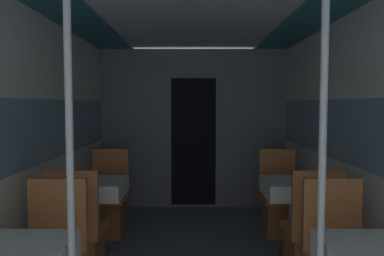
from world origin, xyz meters
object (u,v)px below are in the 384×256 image
dining_table_left_1 (94,191)px  chair_left_near_1 (78,246)px  chair_right_near_1 (310,246)px  support_pole_right_0 (321,174)px  dining_table_right_1 (293,191)px  chair_left_far_1 (107,209)px  support_pole_left_0 (70,174)px  chair_right_far_1 (279,209)px

dining_table_left_1 → chair_left_near_1: 0.65m
chair_left_near_1 → chair_right_near_1: (1.97, 0.00, 0.00)m
support_pole_right_0 → dining_table_right_1: 1.84m
support_pole_right_0 → dining_table_right_1: bearing=79.2°
chair_left_near_1 → support_pole_right_0: support_pole_right_0 is taller
dining_table_left_1 → chair_left_far_1: chair_left_far_1 is taller
support_pole_right_0 → dining_table_left_1: bearing=133.3°
support_pole_left_0 → chair_right_far_1: (1.64, 2.29, -0.85)m
dining_table_left_1 → chair_right_far_1: chair_right_far_1 is taller
chair_left_near_1 → dining_table_right_1: (1.97, 0.55, 0.34)m
chair_left_far_1 → chair_left_near_1: bearing=90.0°
support_pole_left_0 → chair_right_near_1: 2.19m
support_pole_right_0 → chair_right_far_1: 2.47m
chair_right_near_1 → dining_table_right_1: bearing=90.0°
support_pole_left_0 → chair_right_near_1: bearing=35.9°
chair_right_near_1 → chair_right_far_1: bearing=90.0°
support_pole_left_0 → chair_right_far_1: size_ratio=2.35×
support_pole_left_0 → chair_right_near_1: support_pole_left_0 is taller
dining_table_left_1 → chair_left_far_1: 0.65m
support_pole_left_0 → dining_table_right_1: (1.64, 1.74, -0.50)m
chair_right_near_1 → chair_left_near_1: bearing=180.0°
dining_table_right_1 → chair_right_near_1: (-0.00, -0.55, -0.34)m
chair_right_near_1 → dining_table_left_1: bearing=164.3°
chair_left_near_1 → chair_right_far_1: size_ratio=1.00×
dining_table_left_1 → chair_right_near_1: bearing=-15.7°
dining_table_right_1 → dining_table_left_1: bearing=180.0°
chair_left_near_1 → dining_table_right_1: size_ratio=1.30×
chair_left_near_1 → chair_right_far_1: same height
support_pole_right_0 → chair_right_near_1: size_ratio=2.35×
support_pole_left_0 → dining_table_right_1: size_ratio=3.05×
dining_table_right_1 → chair_right_near_1: chair_right_near_1 is taller
dining_table_right_1 → chair_right_near_1: size_ratio=0.77×
dining_table_left_1 → support_pole_right_0: 2.44m
dining_table_left_1 → chair_left_far_1: bearing=90.0°
dining_table_left_1 → dining_table_right_1: size_ratio=1.00×
chair_left_far_1 → chair_right_near_1: bearing=150.7°
support_pole_left_0 → chair_right_near_1: (1.64, 1.19, -0.85)m
chair_left_far_1 → support_pole_right_0: 2.94m
chair_left_far_1 → chair_right_far_1: 1.97m
support_pole_left_0 → dining_table_right_1: support_pole_left_0 is taller
chair_left_far_1 → support_pole_right_0: bearing=125.6°
chair_right_near_1 → chair_left_far_1: bearing=150.7°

